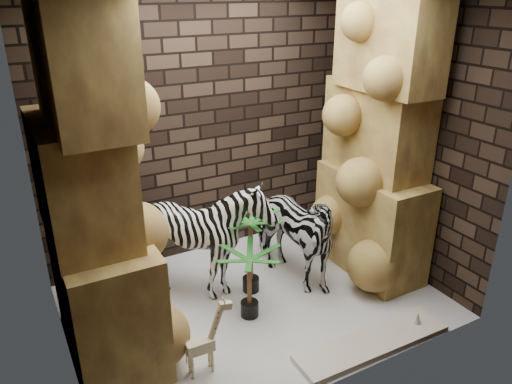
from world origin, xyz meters
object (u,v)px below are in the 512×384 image
zebra_right (290,225)px  surfboard (372,342)px  palm_front (251,253)px  giraffe_toy (200,339)px  palm_back (249,284)px  zebra_left (204,243)px

zebra_right → surfboard: bearing=-95.7°
palm_front → zebra_right: bearing=-4.0°
palm_front → giraffe_toy: bearing=-137.2°
giraffe_toy → palm_back: bearing=36.1°
zebra_left → surfboard: bearing=-59.0°
zebra_right → palm_front: size_ratio=1.51×
zebra_left → giraffe_toy: bearing=-118.4°
zebra_left → zebra_right: bearing=-16.7°
zebra_right → palm_back: 0.78m
palm_front → surfboard: bearing=-66.6°
palm_back → zebra_left: bearing=111.3°
zebra_right → palm_back: (-0.64, -0.33, -0.30)m
zebra_left → palm_back: size_ratio=1.78×
zebra_right → surfboard: (0.11, -1.22, -0.63)m
zebra_left → surfboard: zebra_left is taller
giraffe_toy → palm_back: 0.84m
zebra_left → palm_back: zebra_left is taller
palm_front → palm_back: 0.43m
zebra_left → palm_front: zebra_left is taller
giraffe_toy → palm_front: (0.90, 0.83, 0.10)m
giraffe_toy → zebra_left: bearing=66.5°
zebra_left → surfboard: size_ratio=0.86×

